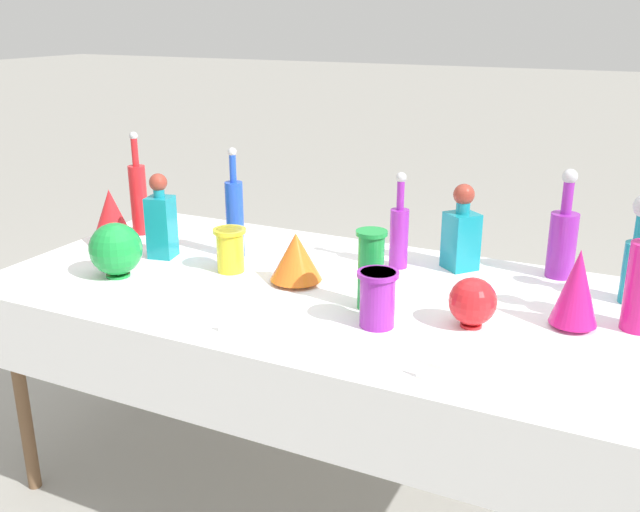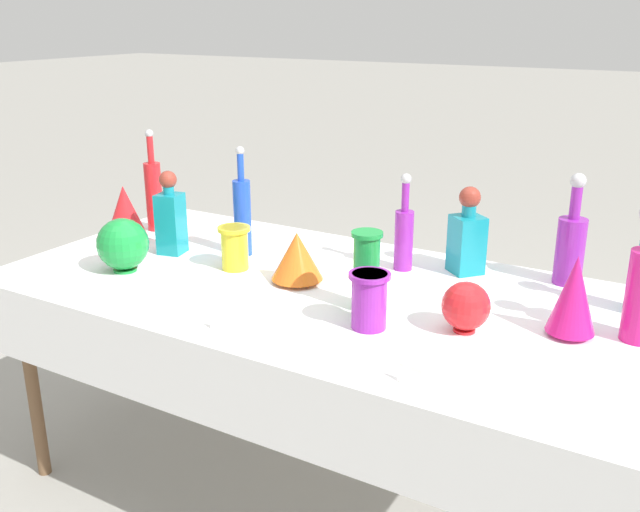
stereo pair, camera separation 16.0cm
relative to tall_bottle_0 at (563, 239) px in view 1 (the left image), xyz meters
name	(u,v)px [view 1 (the left image)]	position (x,y,z in m)	size (l,w,h in m)	color
ground_plane	(320,493)	(-0.65, -0.42, -0.89)	(40.00, 40.00, 0.00)	gray
display_table	(316,305)	(-0.65, -0.44, -0.18)	(2.02, 1.00, 0.76)	white
tall_bottle_0	(563,239)	(0.00, 0.00, 0.00)	(0.09, 0.09, 0.35)	purple
tall_bottle_1	(639,255)	(0.22, -0.13, 0.02)	(0.08, 0.08, 0.32)	teal
tall_bottle_2	(399,233)	(-0.49, -0.14, -0.01)	(0.06, 0.06, 0.32)	purple
tall_bottle_3	(139,196)	(-1.50, -0.21, 0.02)	(0.06, 0.06, 0.39)	red
tall_bottle_4	(235,216)	(-1.03, -0.28, 0.02)	(0.06, 0.06, 0.38)	blue
square_decanter_0	(161,220)	(-1.26, -0.39, 0.00)	(0.10, 0.10, 0.29)	teal
square_decanter_1	(461,233)	(-0.31, -0.07, 0.00)	(0.13, 0.13, 0.28)	teal
slender_vase_0	(378,297)	(-0.38, -0.61, -0.04)	(0.11, 0.11, 0.15)	purple
slender_vase_1	(231,248)	(-0.97, -0.41, -0.05)	(0.11, 0.11, 0.14)	yellow
slender_vase_2	(371,267)	(-0.45, -0.50, 0.00)	(0.09, 0.09, 0.23)	#198C38
fluted_vase_0	(577,288)	(0.09, -0.39, -0.01)	(0.13, 0.13, 0.22)	#C61972
fluted_vase_1	(296,257)	(-0.73, -0.42, -0.04)	(0.16, 0.16, 0.16)	orange
fluted_vase_2	(111,217)	(-1.50, -0.37, -0.02)	(0.15, 0.15, 0.21)	red
round_bowl_0	(116,249)	(-1.27, -0.61, -0.04)	(0.17, 0.17, 0.18)	#198C38
round_bowl_1	(473,302)	(-0.15, -0.50, -0.05)	(0.13, 0.13, 0.14)	red
price_tag_left	(230,327)	(-0.72, -0.82, -0.11)	(0.06, 0.01, 0.03)	white
price_tag_center	(429,372)	(-0.17, -0.83, -0.11)	(0.06, 0.01, 0.04)	white
cardboard_box_behind_left	(363,344)	(-0.85, 0.46, -0.75)	(0.64, 0.52, 0.35)	tan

